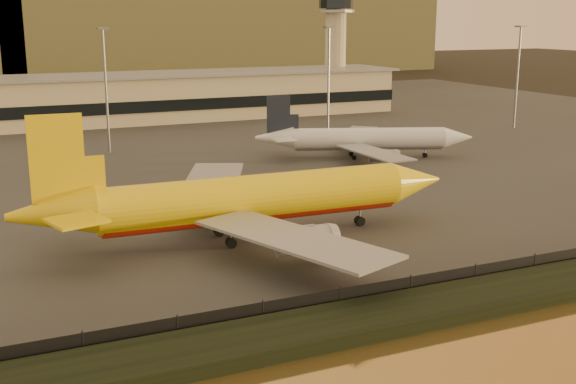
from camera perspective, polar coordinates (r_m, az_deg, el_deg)
name	(u,v)px	position (r m, az deg, el deg)	size (l,w,h in m)	color
ground	(332,263)	(83.68, 3.50, -5.60)	(900.00, 900.00, 0.00)	black
embankment	(416,310)	(69.88, 10.11, -9.17)	(320.00, 7.00, 1.40)	black
tarmac	(141,139)	(171.08, -11.55, 4.12)	(320.00, 220.00, 0.20)	#2D2D2D
perimeter_fence	(394,290)	(72.72, 8.34, -7.66)	(300.00, 0.05, 2.20)	black
terminal_building	(57,102)	(197.72, -17.80, 6.80)	(202.00, 25.00, 12.60)	tan
control_tower	(336,37)	(227.63, 3.78, 12.12)	(11.20, 11.20, 35.50)	tan
apron_light_masts	(230,75)	(154.30, -4.61, 9.19)	(152.20, 12.20, 25.40)	slate
dhl_cargo_jet	(247,200)	(90.42, -3.24, -0.64)	(56.82, 55.74, 17.00)	yellow
white_narrowbody_jet	(365,139)	(144.46, 6.08, 4.15)	(42.03, 39.74, 12.53)	silver
gse_vehicle_yellow	(305,198)	(108.45, 1.36, -0.44)	(4.28, 1.93, 1.93)	yellow
gse_vehicle_white	(53,214)	(104.51, -18.07, -1.68)	(4.22, 1.90, 1.90)	silver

